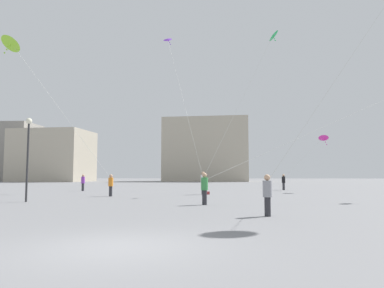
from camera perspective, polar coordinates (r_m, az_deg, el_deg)
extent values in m
plane|color=slate|center=(8.41, -11.74, -15.62)|extent=(300.00, 300.00, 0.00)
cylinder|color=#2D2D33|center=(29.47, 1.77, -7.11)|extent=(0.27, 0.27, 0.84)
cylinder|color=white|center=(29.45, 1.76, -5.59)|extent=(0.40, 0.40, 0.73)
sphere|color=tan|center=(29.45, 1.76, -4.61)|extent=(0.27, 0.27, 0.27)
cylinder|color=#2D2D33|center=(37.33, -16.74, -6.50)|extent=(0.24, 0.24, 0.74)
cylinder|color=purple|center=(37.32, -16.72, -5.43)|extent=(0.36, 0.36, 0.65)
sphere|color=tan|center=(37.31, -16.70, -4.75)|extent=(0.24, 0.24, 0.24)
cylinder|color=#2D2D33|center=(19.44, 1.98, -8.39)|extent=(0.25, 0.25, 0.77)
cylinder|color=#388C47|center=(19.41, 1.97, -6.26)|extent=(0.37, 0.37, 0.67)
sphere|color=tan|center=(19.40, 1.97, -4.90)|extent=(0.25, 0.25, 0.25)
cylinder|color=#2D2D33|center=(14.41, 11.77, -9.61)|extent=(0.24, 0.24, 0.73)
cylinder|color=gray|center=(14.37, 11.72, -6.90)|extent=(0.35, 0.35, 0.63)
sphere|color=tan|center=(14.36, 11.69, -5.16)|extent=(0.24, 0.24, 0.24)
cylinder|color=#2D2D33|center=(27.64, -12.64, -7.25)|extent=(0.24, 0.24, 0.74)
cylinder|color=orange|center=(27.62, -12.62, -5.82)|extent=(0.35, 0.35, 0.64)
sphere|color=tan|center=(27.62, -12.60, -4.90)|extent=(0.24, 0.24, 0.24)
cylinder|color=#2D2D33|center=(39.16, 14.18, -6.47)|extent=(0.24, 0.24, 0.75)
cylinder|color=black|center=(39.15, 14.15, -5.44)|extent=(0.36, 0.36, 0.65)
sphere|color=tan|center=(39.14, 14.14, -4.78)|extent=(0.24, 0.24, 0.24)
cone|color=green|center=(34.01, 12.60, 16.30)|extent=(0.96, 1.21, 0.95)
sphere|color=green|center=(33.81, 12.70, 16.05)|extent=(0.10, 0.10, 0.10)
sphere|color=green|center=(33.62, 12.80, 15.79)|extent=(0.10, 0.10, 0.10)
sphere|color=green|center=(33.43, 12.90, 15.53)|extent=(0.10, 0.10, 0.10)
cylinder|color=silver|center=(31.03, 7.47, 6.27)|extent=(6.10, 2.00, 12.49)
cone|color=#D12899|center=(35.69, 19.92, 0.98)|extent=(1.06, 1.00, 0.55)
sphere|color=#D12899|center=(35.78, 20.07, 0.64)|extent=(0.10, 0.10, 0.10)
sphere|color=#D12899|center=(35.88, 20.21, 0.29)|extent=(0.10, 0.10, 0.10)
sphere|color=#D12899|center=(35.97, 20.36, -0.05)|extent=(0.10, 0.10, 0.10)
cylinder|color=silver|center=(37.32, 16.91, -2.21)|extent=(3.00, 4.38, 3.74)
cone|color=#8CD12D|center=(26.40, -26.47, 14.00)|extent=(1.62, 1.54, 0.92)
sphere|color=#8CD12D|center=(26.40, -26.76, 13.52)|extent=(0.10, 0.10, 0.10)
sphere|color=#8CD12D|center=(26.41, -27.05, 13.05)|extent=(0.10, 0.10, 0.10)
sphere|color=#8CD12D|center=(26.42, -27.33, 12.58)|extent=(0.10, 0.10, 0.10)
cylinder|color=silver|center=(26.43, -19.29, 4.15)|extent=(5.06, 5.07, 8.59)
cylinder|color=silver|center=(17.63, 24.90, 14.20)|extent=(8.42, 2.71, 11.82)
cone|color=purple|center=(39.00, -3.85, 16.08)|extent=(0.99, 0.90, 0.62)
sphere|color=purple|center=(38.83, -3.69, 15.84)|extent=(0.10, 0.10, 0.10)
sphere|color=purple|center=(38.67, -3.54, 15.60)|extent=(0.10, 0.10, 0.10)
sphere|color=purple|center=(38.51, -3.38, 15.35)|extent=(0.10, 0.10, 0.10)
cylinder|color=silver|center=(33.60, -1.39, 6.86)|extent=(3.96, 6.64, 14.21)
cylinder|color=silver|center=(22.77, 18.88, 2.04)|extent=(13.06, 5.05, 5.84)
cube|color=gray|center=(107.11, -27.89, -1.16)|extent=(18.40, 11.30, 14.83)
cube|color=#B2A893|center=(91.68, -20.93, -1.78)|extent=(17.23, 13.68, 11.93)
cube|color=#B2A893|center=(88.29, 2.32, -0.97)|extent=(20.75, 12.35, 15.08)
cylinder|color=#2D2D30|center=(23.58, -24.40, -2.64)|extent=(0.12, 0.12, 4.63)
sphere|color=#EAE5C6|center=(23.78, -24.19, 3.30)|extent=(0.36, 0.36, 0.36)
cube|color=maroon|center=(29.57, 2.46, -7.68)|extent=(0.35, 0.22, 0.24)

